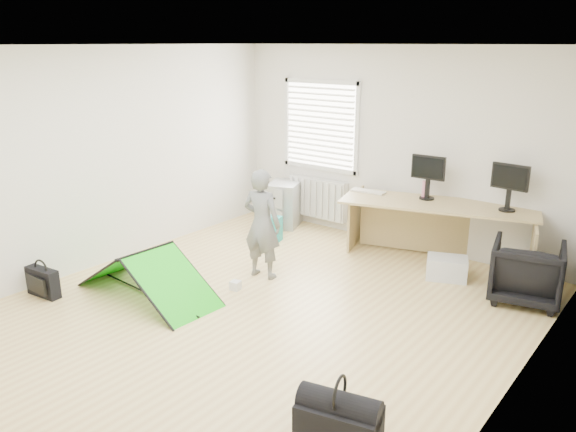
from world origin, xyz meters
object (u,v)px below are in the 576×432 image
Objects in this scene: person at (262,224)px; kite at (147,273)px; laptop_bag at (43,282)px; filing_cabinet at (285,204)px; duffel_bag at (339,422)px; thermos at (424,189)px; office_chair at (527,272)px; storage_crate at (447,268)px; desk at (435,234)px; monitor_right at (509,194)px; monitor_left at (428,183)px.

person is 1.43m from kite.
laptop_bag is at bearing -138.49° from kite.
filing_cabinet reaches higher than kite.
laptop_bag reaches higher than duffel_bag.
thermos reaches higher than duffel_bag.
office_chair reaches higher than kite.
storage_crate is at bearing 86.16° from duffel_bag.
desk is 5.06× the size of storage_crate.
monitor_right is at bearing -149.54° from person.
office_chair is at bearing -33.51° from desk.
filing_cabinet is 2.40m from monitor_left.
kite is at bearing 52.32° from person.
storage_crate is (0.31, -0.33, -0.27)m from desk.
kite reaches higher than laptop_bag.
kite is 3.96× the size of laptop_bag.
monitor_left is 1.00× the size of monitor_right.
person is at bearing -136.31° from monitor_right.
filing_cabinet is at bearing 161.59° from desk.
monitor_right is (3.28, 0.11, 0.68)m from filing_cabinet.
monitor_left reaches higher than desk.
duffel_bag is (0.85, -3.53, -0.27)m from desk.
desk is 1.38× the size of kite.
thermos is 0.17× the size of person.
monitor_right is 0.33× the size of person.
thermos is at bearing -31.71° from office_chair.
desk is 3.98× the size of duffel_bag.
filing_cabinet reaches higher than office_chair.
filing_cabinet is 3.71m from laptop_bag.
monitor_right is (0.78, 0.20, 0.61)m from desk.
monitor_left is 0.98m from monitor_right.
laptop_bag is (-0.91, -0.73, -0.10)m from kite.
thermos is 4.70m from laptop_bag.
monitor_left is at bearing -20.55° from filing_cabinet.
monitor_left is 0.25× the size of kite.
monitor_right reaches higher than duffel_bag.
storage_crate is at bearing 37.58° from laptop_bag.
monitor_left is 4.73m from laptop_bag.
thermos reaches higher than laptop_bag.
filing_cabinet is 0.51× the size of person.
laptop_bag is 3.90m from duffel_bag.
monitor_left is 0.32× the size of person.
duffel_bag is at bearing 70.13° from office_chair.
desk is at bearing -25.71° from thermos.
office_chair is at bearing 39.12° from kite.
monitor_right is at bearing -18.85° from filing_cabinet.
kite is 3.51m from storage_crate.
laptop_bag is at bearing -127.13° from thermos.
thermos is 1.07m from storage_crate.
person is 2.28m from storage_crate.
monitor_left is 0.72× the size of duffel_bag.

